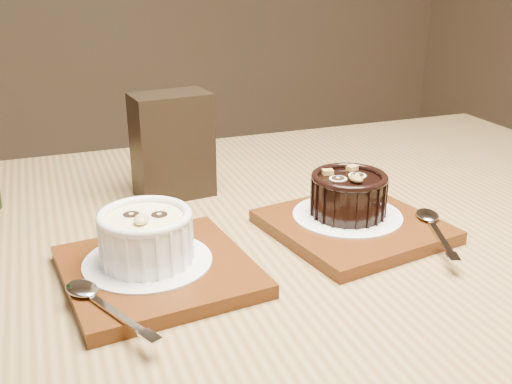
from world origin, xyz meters
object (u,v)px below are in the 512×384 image
condiment_stand (172,146)px  tray_right (353,226)px  ramekin_white (146,234)px  table (266,300)px  ramekin_dark (349,193)px  tray_left (158,271)px

condiment_stand → tray_right: bearing=-51.6°
condiment_stand → ramekin_white: bearing=-113.2°
table → ramekin_dark: (0.10, -0.02, 0.14)m
ramekin_white → condiment_stand: size_ratio=0.67×
tray_left → tray_right: size_ratio=1.00×
ramekin_white → tray_left: bearing=-25.9°
tray_left → ramekin_dark: (0.24, 0.03, 0.04)m
condiment_stand → ramekin_dark: bearing=-49.3°
tray_left → ramekin_dark: bearing=6.8°
ramekin_white → ramekin_dark: (0.25, 0.02, -0.00)m
ramekin_white → condiment_stand: condiment_stand is taller
table → tray_left: size_ratio=6.91×
ramekin_white → table: bearing=39.8°
tray_left → ramekin_white: (-0.01, 0.01, 0.04)m
table → condiment_stand: 0.24m
table → tray_right: (0.10, -0.04, 0.10)m
ramekin_dark → condiment_stand: condiment_stand is taller
condiment_stand → table: bearing=-68.9°
tray_left → condiment_stand: (0.08, 0.21, 0.06)m
table → tray_left: 0.18m
table → tray_right: tray_right is taller
tray_left → ramekin_white: size_ratio=1.91×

